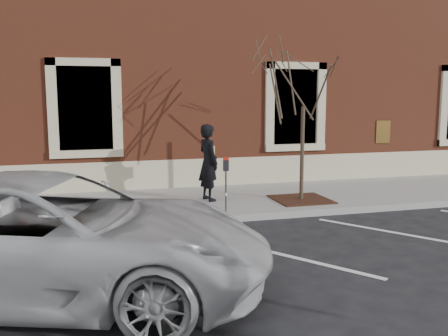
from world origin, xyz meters
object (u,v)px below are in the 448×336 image
object	(u,v)px
parking_meter	(226,174)
man	(208,162)
sapling	(304,80)
white_truck	(48,237)

from	to	relation	value
parking_meter	man	bearing A→B (deg)	113.12
sapling	white_truck	size ratio (longest dim) A/B	0.69
man	white_truck	size ratio (longest dim) A/B	0.31
parking_meter	white_truck	world-z (taller)	white_truck
man	white_truck	bearing A→B (deg)	129.84
man	white_truck	xyz separation A→B (m)	(-3.45, -4.88, -0.25)
man	parking_meter	size ratio (longest dim) A/B	1.52
man	sapling	bearing A→B (deg)	-120.28
man	white_truck	world-z (taller)	man
sapling	man	bearing A→B (deg)	164.64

